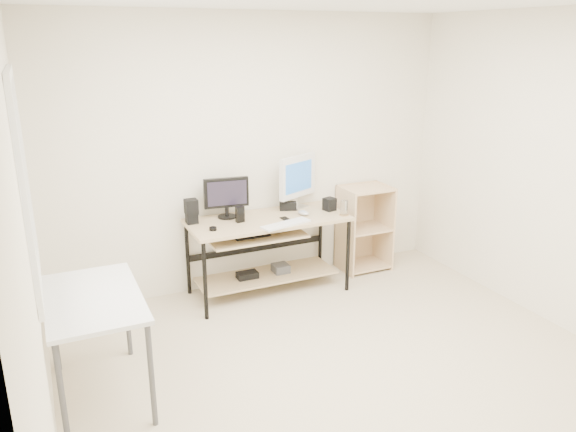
# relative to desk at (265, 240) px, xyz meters

# --- Properties ---
(room) EXTENTS (4.01, 4.01, 2.62)m
(room) POSITION_rel_desk_xyz_m (-0.11, -1.62, 0.78)
(room) COLOR beige
(room) RESTS_ON ground
(desk) EXTENTS (1.50, 0.65, 0.75)m
(desk) POSITION_rel_desk_xyz_m (0.00, 0.00, 0.00)
(desk) COLOR tan
(desk) RESTS_ON ground
(side_table) EXTENTS (0.60, 1.00, 0.75)m
(side_table) POSITION_rel_desk_xyz_m (-1.65, -1.06, 0.13)
(side_table) COLOR silver
(side_table) RESTS_ON ground
(shelf_unit) EXTENTS (0.50, 0.40, 0.90)m
(shelf_unit) POSITION_rel_desk_xyz_m (1.18, 0.16, -0.09)
(shelf_unit) COLOR #DFBC8B
(shelf_unit) RESTS_ON ground
(black_monitor) EXTENTS (0.42, 0.17, 0.38)m
(black_monitor) POSITION_rel_desk_xyz_m (-0.31, 0.17, 0.43)
(black_monitor) COLOR black
(black_monitor) RESTS_ON desk
(white_imac) EXTENTS (0.46, 0.25, 0.52)m
(white_imac) POSITION_rel_desk_xyz_m (0.43, 0.20, 0.51)
(white_imac) COLOR silver
(white_imac) RESTS_ON desk
(keyboard) EXTENTS (0.50, 0.24, 0.02)m
(keyboard) POSITION_rel_desk_xyz_m (0.10, -0.25, 0.22)
(keyboard) COLOR silver
(keyboard) RESTS_ON desk
(mouse) EXTENTS (0.11, 0.14, 0.04)m
(mouse) POSITION_rel_desk_xyz_m (0.37, -0.05, 0.23)
(mouse) COLOR #B8B8BD
(mouse) RESTS_ON desk
(center_speaker) EXTENTS (0.18, 0.12, 0.08)m
(center_speaker) POSITION_rel_desk_xyz_m (0.31, 0.16, 0.25)
(center_speaker) COLOR black
(center_speaker) RESTS_ON desk
(speaker_left) EXTENTS (0.11, 0.11, 0.22)m
(speaker_left) POSITION_rel_desk_xyz_m (-0.66, 0.15, 0.33)
(speaker_left) COLOR black
(speaker_left) RESTS_ON desk
(speaker_right) EXTENTS (0.12, 0.12, 0.12)m
(speaker_right) POSITION_rel_desk_xyz_m (0.67, -0.02, 0.27)
(speaker_right) COLOR black
(speaker_right) RESTS_ON desk
(audio_controller) EXTENTS (0.08, 0.06, 0.15)m
(audio_controller) POSITION_rel_desk_xyz_m (-0.25, -0.00, 0.29)
(audio_controller) COLOR black
(audio_controller) RESTS_ON desk
(volume_puck) EXTENTS (0.08, 0.08, 0.03)m
(volume_puck) POSITION_rel_desk_xyz_m (-0.54, -0.12, 0.23)
(volume_puck) COLOR black
(volume_puck) RESTS_ON desk
(smartphone) EXTENTS (0.07, 0.12, 0.01)m
(smartphone) POSITION_rel_desk_xyz_m (0.16, -0.10, 0.22)
(smartphone) COLOR black
(smartphone) RESTS_ON desk
(coaster) EXTENTS (0.10, 0.10, 0.01)m
(coaster) POSITION_rel_desk_xyz_m (0.72, -0.22, 0.21)
(coaster) COLOR #AC804E
(coaster) RESTS_ON desk
(drinking_glass) EXTENTS (0.08, 0.08, 0.14)m
(drinking_glass) POSITION_rel_desk_xyz_m (0.72, -0.22, 0.29)
(drinking_glass) COLOR white
(drinking_glass) RESTS_ON coaster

